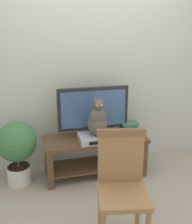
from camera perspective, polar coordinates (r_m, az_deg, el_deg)
ground_plane at (r=3.09m, az=3.75°, el=-17.69°), size 12.00×12.00×0.00m
back_wall at (r=3.46m, az=-0.76°, el=11.41°), size 7.00×0.12×2.80m
tv_stand at (r=3.34m, az=-0.21°, el=-7.79°), size 1.24×0.48×0.50m
tv at (r=3.24m, az=-0.57°, el=0.34°), size 0.86×0.20×0.60m
media_box at (r=3.18m, az=0.26°, el=-5.41°), size 0.43×0.30×0.08m
cat at (r=3.09m, az=0.35°, el=-1.71°), size 0.23×0.32×0.49m
wooden_chair at (r=2.29m, az=5.47°, el=-14.29°), size 0.47×0.47×1.00m
book_stack at (r=3.44m, az=7.09°, el=-3.18°), size 0.23×0.18×0.13m
potted_plant at (r=3.24m, az=-16.37°, el=-7.09°), size 0.46×0.46×0.76m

